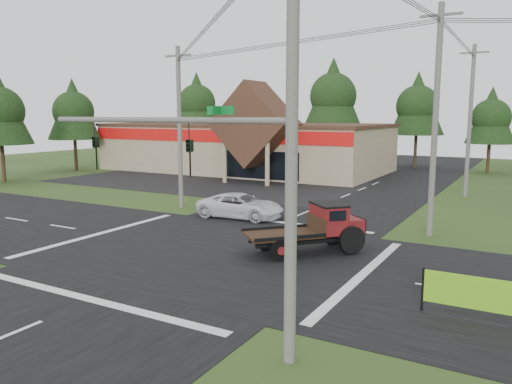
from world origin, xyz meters
The scene contains 19 objects.
ground centered at (0.00, 0.00, 0.00)m, with size 120.00×120.00×0.00m, color #263E16.
road_ns centered at (0.00, 0.00, 0.01)m, with size 12.00×120.00×0.02m, color black.
road_ew centered at (0.00, 0.00, 0.01)m, with size 120.00×12.00×0.02m, color black.
parking_apron centered at (-14.00, 19.00, 0.01)m, with size 28.00×14.00×0.02m, color black.
cvs_building centered at (-15.70, 29.57, 2.78)m, with size 30.40×18.20×9.19m.
traffic_signal_mast centered at (5.82, -7.50, 4.43)m, with size 8.12×0.24×7.00m.
utility_pole_nr centered at (7.50, -7.50, 5.64)m, with size 2.00×0.30×11.00m.
utility_pole_nw centered at (-8.00, 8.00, 5.39)m, with size 2.00×0.30×10.50m.
utility_pole_ne centered at (8.00, 8.00, 5.89)m, with size 2.00×0.30×11.50m.
utility_pole_n centered at (8.00, 22.00, 5.74)m, with size 2.00×0.30×11.20m.
tree_row_a centered at (-30.00, 40.00, 8.05)m, with size 6.72×6.72×12.12m.
tree_row_b centered at (-20.00, 42.00, 6.70)m, with size 5.60×5.60×10.10m.
tree_row_c centered at (-10.00, 41.00, 8.72)m, with size 7.28×7.28×13.13m.
tree_row_d centered at (0.00, 42.00, 7.38)m, with size 6.16×6.16×11.11m.
tree_row_e centered at (8.00, 40.00, 6.03)m, with size 5.04×5.04×9.09m.
tree_side_w centered at (-32.00, 20.00, 6.70)m, with size 5.60×5.60×10.10m.
antique_flatbed_truck centered at (3.82, 1.86, 1.13)m, with size 2.06×5.38×2.25m, color #5A0C15, non-canonical shape.
roadside_banner centered at (11.77, -2.48, 0.71)m, with size 4.17×0.12×1.43m, color #6DB918, non-canonical shape.
white_pickup centered at (-2.78, 7.08, 0.73)m, with size 2.42×5.25×1.46m, color white.
Camera 1 is at (12.56, -18.14, 6.14)m, focal length 35.00 mm.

